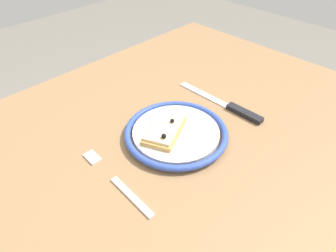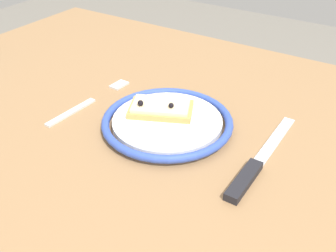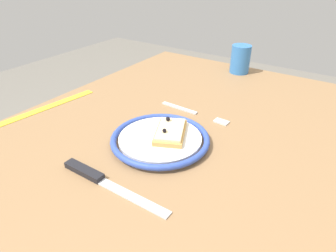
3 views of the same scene
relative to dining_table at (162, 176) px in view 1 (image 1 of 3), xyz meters
The scene contains 5 objects.
dining_table is the anchor object (origin of this frame).
plate 0.12m from the dining_table, ahead, with size 0.22×0.22×0.02m.
pizza_slice_near 0.13m from the dining_table, 22.37° to the left, with size 0.12×0.10×0.03m.
knife 0.23m from the dining_table, ahead, with size 0.02×0.24×0.01m.
fork 0.16m from the dining_table, behind, with size 0.03×0.20×0.00m.
Camera 1 is at (-0.32, -0.33, 1.20)m, focal length 32.17 mm.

